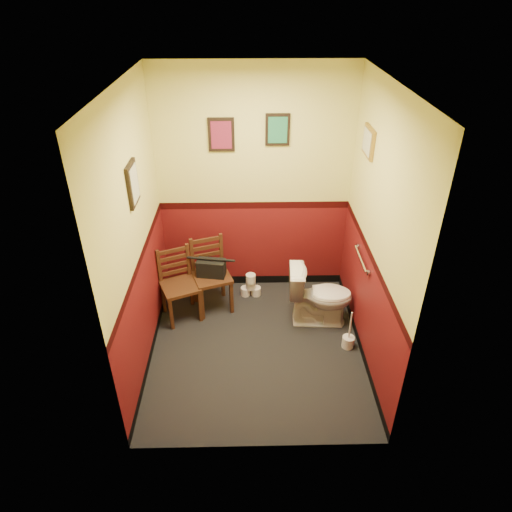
% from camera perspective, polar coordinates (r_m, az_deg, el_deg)
% --- Properties ---
extents(floor, '(2.20, 2.40, 0.00)m').
position_cam_1_polar(floor, '(4.99, 0.06, -11.35)').
color(floor, black).
rests_on(floor, ground).
extents(ceiling, '(2.20, 2.40, 0.00)m').
position_cam_1_polar(ceiling, '(3.70, 0.09, 20.75)').
color(ceiling, silver).
rests_on(ceiling, ground).
extents(wall_back, '(2.20, 0.00, 2.70)m').
position_cam_1_polar(wall_back, '(5.26, -0.22, 8.74)').
color(wall_back, '#5E1012').
rests_on(wall_back, ground).
extents(wall_front, '(2.20, 0.00, 2.70)m').
position_cam_1_polar(wall_front, '(3.19, 0.56, -8.43)').
color(wall_front, '#5E1012').
rests_on(wall_front, ground).
extents(wall_left, '(0.00, 2.40, 2.70)m').
position_cam_1_polar(wall_left, '(4.30, -14.75, 2.04)').
color(wall_left, '#5E1012').
rests_on(wall_left, ground).
extents(wall_right, '(0.00, 2.40, 2.70)m').
position_cam_1_polar(wall_right, '(4.34, 14.75, 2.35)').
color(wall_right, '#5E1012').
rests_on(wall_right, ground).
extents(grab_bar, '(0.05, 0.56, 0.06)m').
position_cam_1_polar(grab_bar, '(4.74, 13.03, -0.37)').
color(grab_bar, silver).
rests_on(grab_bar, wall_right).
extents(framed_print_back_a, '(0.28, 0.04, 0.36)m').
position_cam_1_polar(framed_print_back_a, '(5.04, -4.36, 14.88)').
color(framed_print_back_a, black).
rests_on(framed_print_back_a, wall_back).
extents(framed_print_back_b, '(0.26, 0.04, 0.34)m').
position_cam_1_polar(framed_print_back_b, '(5.03, 2.72, 15.49)').
color(framed_print_back_b, black).
rests_on(framed_print_back_b, wall_back).
extents(framed_print_left, '(0.04, 0.30, 0.38)m').
position_cam_1_polar(framed_print_left, '(4.17, -15.14, 8.70)').
color(framed_print_left, black).
rests_on(framed_print_left, wall_left).
extents(framed_print_right, '(0.04, 0.34, 0.28)m').
position_cam_1_polar(framed_print_right, '(4.60, 13.88, 13.70)').
color(framed_print_right, olive).
rests_on(framed_print_right, wall_right).
extents(toilet, '(0.74, 0.44, 0.70)m').
position_cam_1_polar(toilet, '(5.15, 8.02, -4.97)').
color(toilet, white).
rests_on(toilet, floor).
extents(toilet_brush, '(0.13, 0.13, 0.46)m').
position_cam_1_polar(toilet_brush, '(5.04, 11.44, -10.39)').
color(toilet_brush, silver).
rests_on(toilet_brush, floor).
extents(chair_left, '(0.52, 0.52, 0.84)m').
position_cam_1_polar(chair_left, '(5.23, -9.61, -3.55)').
color(chair_left, '#442414').
rests_on(chair_left, floor).
extents(chair_right, '(0.52, 0.52, 0.87)m').
position_cam_1_polar(chair_right, '(5.32, -5.65, -2.34)').
color(chair_right, '#442414').
rests_on(chair_right, floor).
extents(handbag, '(0.34, 0.21, 0.23)m').
position_cam_1_polar(handbag, '(5.22, -5.61, -1.48)').
color(handbag, black).
rests_on(handbag, chair_right).
extents(tp_stack, '(0.25, 0.15, 0.32)m').
position_cam_1_polar(tp_stack, '(5.62, -0.66, -3.82)').
color(tp_stack, silver).
rests_on(tp_stack, floor).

